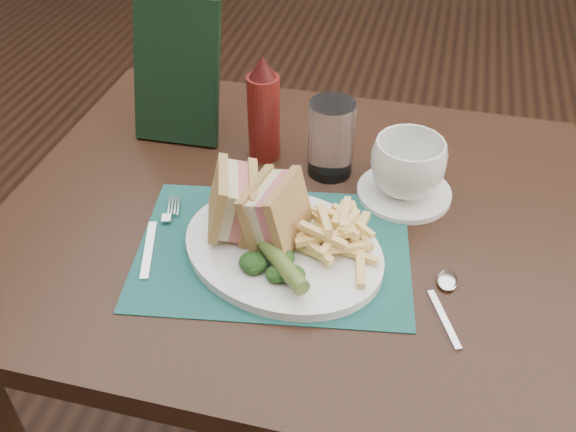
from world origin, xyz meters
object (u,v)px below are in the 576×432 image
object	(u,v)px
sandwich_half_a	(218,201)
check_presenter	(177,72)
plate	(283,249)
sandwich_half_b	(262,207)
saucer	(404,193)
drinking_glass	(331,139)
ketchup_bottle	(264,108)
table_main	(292,360)
coffee_cup	(408,167)
placemat	(274,250)

from	to	relation	value
sandwich_half_a	check_presenter	xyz separation A→B (m)	(-0.16, 0.26, 0.05)
plate	sandwich_half_b	bearing A→B (deg)	174.04
sandwich_half_b	check_presenter	size ratio (longest dim) A/B	0.40
sandwich_half_a	saucer	xyz separation A→B (m)	(0.25, 0.17, -0.06)
sandwich_half_b	drinking_glass	bearing A→B (deg)	83.16
sandwich_half_a	ketchup_bottle	distance (m)	0.22
sandwich_half_b	saucer	distance (m)	0.26
table_main	check_presenter	size ratio (longest dim) A/B	3.67
sandwich_half_a	check_presenter	distance (m)	0.31
table_main	plate	world-z (taller)	plate
coffee_cup	drinking_glass	size ratio (longest dim) A/B	0.89
plate	saucer	bearing A→B (deg)	70.11
sandwich_half_b	saucer	bearing A→B (deg)	50.93
placemat	sandwich_half_b	world-z (taller)	sandwich_half_b
sandwich_half_b	saucer	size ratio (longest dim) A/B	0.66
placemat	drinking_glass	bearing A→B (deg)	79.04
coffee_cup	drinking_glass	bearing A→B (deg)	164.74
drinking_glass	check_presenter	bearing A→B (deg)	168.69
sandwich_half_a	check_presenter	bearing A→B (deg)	103.08
sandwich_half_b	plate	bearing A→B (deg)	-16.51
saucer	check_presenter	distance (m)	0.44
drinking_glass	ketchup_bottle	world-z (taller)	ketchup_bottle
plate	sandwich_half_a	size ratio (longest dim) A/B	3.07
saucer	check_presenter	xyz separation A→B (m)	(-0.41, 0.09, 0.11)
plate	sandwich_half_b	world-z (taller)	sandwich_half_b
placemat	ketchup_bottle	size ratio (longest dim) A/B	2.10
table_main	sandwich_half_b	size ratio (longest dim) A/B	9.11
sandwich_half_b	coffee_cup	size ratio (longest dim) A/B	0.85
sandwich_half_a	ketchup_bottle	size ratio (longest dim) A/B	0.53
saucer	coffee_cup	distance (m)	0.05
plate	table_main	bearing A→B (deg)	116.32
plate	coffee_cup	bearing A→B (deg)	70.11
table_main	sandwich_half_a	xyz separation A→B (m)	(-0.09, -0.08, 0.44)
sandwich_half_b	ketchup_bottle	distance (m)	0.23
table_main	plate	size ratio (longest dim) A/B	3.00
coffee_cup	drinking_glass	xyz separation A→B (m)	(-0.13, 0.03, 0.01)
saucer	coffee_cup	world-z (taller)	coffee_cup
table_main	saucer	size ratio (longest dim) A/B	6.00
plate	check_presenter	world-z (taller)	check_presenter
plate	sandwich_half_a	xyz separation A→B (m)	(-0.10, 0.01, 0.06)
ketchup_bottle	check_presenter	size ratio (longest dim) A/B	0.76
ketchup_bottle	plate	bearing A→B (deg)	-68.49
sandwich_half_a	saucer	bearing A→B (deg)	14.67
sandwich_half_b	sandwich_half_a	bearing A→B (deg)	-168.02
placemat	saucer	distance (m)	0.24
placemat	drinking_glass	xyz separation A→B (m)	(0.04, 0.21, 0.06)
plate	drinking_glass	world-z (taller)	drinking_glass
placemat	ketchup_bottle	xyz separation A→B (m)	(-0.08, 0.23, 0.09)
sandwich_half_a	sandwich_half_b	size ratio (longest dim) A/B	0.99
sandwich_half_a	drinking_glass	distance (m)	0.24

